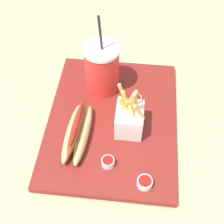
{
  "coord_description": "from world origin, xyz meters",
  "views": [
    {
      "loc": [
        0.51,
        0.06,
        0.71
      ],
      "look_at": [
        0.0,
        0.0,
        0.05
      ],
      "focal_mm": 49.66,
      "sensor_mm": 36.0,
      "label": 1
    }
  ],
  "objects_px": {
    "soda_cup": "(102,68)",
    "hot_dog_1": "(77,132)",
    "fries_basket": "(129,119)",
    "ketchup_cup_1": "(145,182)",
    "ketchup_cup_2": "(108,162)",
    "ketchup_cup_3": "(136,99)"
  },
  "relations": [
    {
      "from": "soda_cup",
      "to": "fries_basket",
      "type": "distance_m",
      "value": 0.17
    },
    {
      "from": "hot_dog_1",
      "to": "ketchup_cup_1",
      "type": "relative_size",
      "value": 5.12
    },
    {
      "from": "soda_cup",
      "to": "ketchup_cup_3",
      "type": "xyz_separation_m",
      "value": [
        0.05,
        0.1,
        -0.07
      ]
    },
    {
      "from": "ketchup_cup_3",
      "to": "soda_cup",
      "type": "bearing_deg",
      "value": -113.96
    },
    {
      "from": "soda_cup",
      "to": "ketchup_cup_1",
      "type": "bearing_deg",
      "value": 24.71
    },
    {
      "from": "soda_cup",
      "to": "hot_dog_1",
      "type": "relative_size",
      "value": 1.34
    },
    {
      "from": "fries_basket",
      "to": "hot_dog_1",
      "type": "height_order",
      "value": "fries_basket"
    },
    {
      "from": "ketchup_cup_3",
      "to": "hot_dog_1",
      "type": "bearing_deg",
      "value": -45.79
    },
    {
      "from": "soda_cup",
      "to": "ketchup_cup_3",
      "type": "bearing_deg",
      "value": 66.04
    },
    {
      "from": "soda_cup",
      "to": "ketchup_cup_2",
      "type": "height_order",
      "value": "soda_cup"
    },
    {
      "from": "soda_cup",
      "to": "hot_dog_1",
      "type": "height_order",
      "value": "soda_cup"
    },
    {
      "from": "fries_basket",
      "to": "ketchup_cup_3",
      "type": "xyz_separation_m",
      "value": [
        -0.1,
        0.01,
        -0.03
      ]
    },
    {
      "from": "fries_basket",
      "to": "ketchup_cup_3",
      "type": "height_order",
      "value": "fries_basket"
    },
    {
      "from": "fries_basket",
      "to": "ketchup_cup_1",
      "type": "height_order",
      "value": "fries_basket"
    },
    {
      "from": "ketchup_cup_1",
      "to": "ketchup_cup_3",
      "type": "xyz_separation_m",
      "value": [
        -0.26,
        -0.04,
        -0.0
      ]
    },
    {
      "from": "ketchup_cup_1",
      "to": "ketchup_cup_2",
      "type": "relative_size",
      "value": 1.14
    },
    {
      "from": "fries_basket",
      "to": "soda_cup",
      "type": "bearing_deg",
      "value": -147.98
    },
    {
      "from": "hot_dog_1",
      "to": "ketchup_cup_3",
      "type": "bearing_deg",
      "value": 134.21
    },
    {
      "from": "ketchup_cup_2",
      "to": "ketchup_cup_3",
      "type": "bearing_deg",
      "value": 164.91
    },
    {
      "from": "ketchup_cup_2",
      "to": "fries_basket",
      "type": "bearing_deg",
      "value": 159.69
    },
    {
      "from": "ketchup_cup_1",
      "to": "ketchup_cup_2",
      "type": "height_order",
      "value": "same"
    },
    {
      "from": "ketchup_cup_2",
      "to": "hot_dog_1",
      "type": "bearing_deg",
      "value": -128.97
    }
  ]
}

